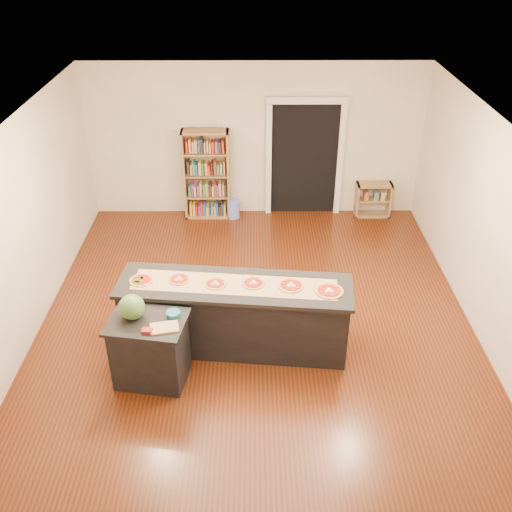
{
  "coord_description": "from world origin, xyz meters",
  "views": [
    {
      "loc": [
        -0.04,
        -6.28,
        4.97
      ],
      "look_at": [
        0.0,
        0.2,
        1.0
      ],
      "focal_mm": 40.0,
      "sensor_mm": 36.0,
      "label": 1
    }
  ],
  "objects_px": {
    "bookshelf": "(207,175)",
    "waste_bin": "(233,209)",
    "side_counter": "(150,350)",
    "low_shelf": "(373,199)",
    "kitchen_island": "(235,315)",
    "watermelon": "(132,307)"
  },
  "relations": [
    {
      "from": "waste_bin",
      "to": "watermelon",
      "type": "relative_size",
      "value": 1.14
    },
    {
      "from": "waste_bin",
      "to": "watermelon",
      "type": "distance_m",
      "value": 4.44
    },
    {
      "from": "low_shelf",
      "to": "waste_bin",
      "type": "height_order",
      "value": "low_shelf"
    },
    {
      "from": "kitchen_island",
      "to": "low_shelf",
      "type": "height_order",
      "value": "kitchen_island"
    },
    {
      "from": "kitchen_island",
      "to": "watermelon",
      "type": "bearing_deg",
      "value": -148.47
    },
    {
      "from": "kitchen_island",
      "to": "waste_bin",
      "type": "relative_size",
      "value": 8.6
    },
    {
      "from": "bookshelf",
      "to": "watermelon",
      "type": "bearing_deg",
      "value": -97.49
    },
    {
      "from": "side_counter",
      "to": "low_shelf",
      "type": "xyz_separation_m",
      "value": [
        3.48,
        4.36,
        -0.12
      ]
    },
    {
      "from": "bookshelf",
      "to": "waste_bin",
      "type": "xyz_separation_m",
      "value": [
        0.47,
        -0.06,
        -0.66
      ]
    },
    {
      "from": "waste_bin",
      "to": "side_counter",
      "type": "bearing_deg",
      "value": -101.48
    },
    {
      "from": "side_counter",
      "to": "waste_bin",
      "type": "height_order",
      "value": "side_counter"
    },
    {
      "from": "bookshelf",
      "to": "waste_bin",
      "type": "relative_size",
      "value": 4.88
    },
    {
      "from": "side_counter",
      "to": "bookshelf",
      "type": "xyz_separation_m",
      "value": [
        0.4,
        4.35,
        0.38
      ]
    },
    {
      "from": "kitchen_island",
      "to": "low_shelf",
      "type": "bearing_deg",
      "value": 62.41
    },
    {
      "from": "side_counter",
      "to": "watermelon",
      "type": "bearing_deg",
      "value": 168.82
    },
    {
      "from": "kitchen_island",
      "to": "side_counter",
      "type": "xyz_separation_m",
      "value": [
        -1.0,
        -0.62,
        -0.04
      ]
    },
    {
      "from": "bookshelf",
      "to": "waste_bin",
      "type": "distance_m",
      "value": 0.82
    },
    {
      "from": "kitchen_island",
      "to": "waste_bin",
      "type": "height_order",
      "value": "kitchen_island"
    },
    {
      "from": "bookshelf",
      "to": "kitchen_island",
      "type": "bearing_deg",
      "value": -80.83
    },
    {
      "from": "kitchen_island",
      "to": "waste_bin",
      "type": "distance_m",
      "value": 3.68
    },
    {
      "from": "watermelon",
      "to": "low_shelf",
      "type": "bearing_deg",
      "value": 49.71
    },
    {
      "from": "side_counter",
      "to": "bookshelf",
      "type": "height_order",
      "value": "bookshelf"
    }
  ]
}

